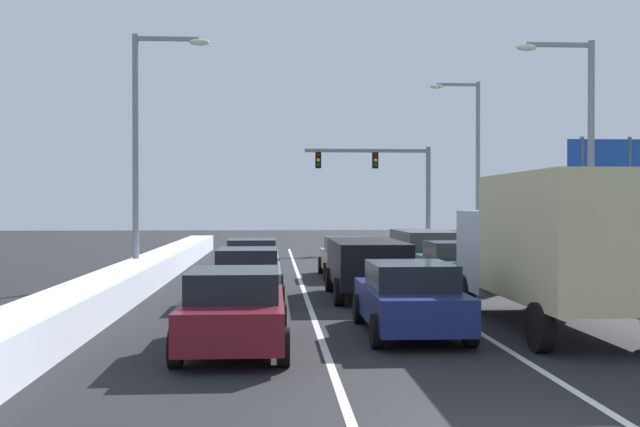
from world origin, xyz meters
name	(u,v)px	position (x,y,z in m)	size (l,w,h in m)	color
ground_plane	(361,294)	(0.00, 14.80, 0.00)	(120.00, 120.00, 0.00)	black
lane_stripe_between_right_lane_and_center_lane	(397,282)	(1.70, 18.50, 0.00)	(0.14, 40.69, 0.01)	silver
lane_stripe_between_center_lane_and_left_lane	(301,282)	(-1.70, 18.50, 0.00)	(0.14, 40.69, 0.01)	silver
snow_bank_right_shoulder	(544,273)	(7.00, 18.50, 0.28)	(1.21, 40.69, 0.56)	silver
snow_bank_left_shoulder	(148,271)	(-7.00, 18.50, 0.43)	(1.32, 40.69, 0.85)	silver
box_truck_right_lane_nearest	(552,242)	(3.35, 7.96, 1.90)	(2.53, 7.20, 3.36)	#B7BABF
sedan_green_right_lane_second	(453,264)	(3.24, 16.58, 0.76)	(2.00, 4.50, 1.51)	#1E5633
suv_charcoal_right_lane_third	(423,247)	(3.41, 22.54, 1.02)	(2.16, 4.90, 1.67)	#38383D
sedan_navy_center_lane_nearest	(410,298)	(0.18, 7.61, 0.76)	(2.00, 4.50, 1.51)	navy
suv_black_center_lane_second	(367,263)	(0.05, 13.92, 1.02)	(2.16, 4.90, 1.67)	black
sedan_tan_center_lane_third	(347,257)	(0.12, 20.42, 0.76)	(2.00, 4.50, 1.51)	#937F60
sedan_maroon_left_lane_nearest	(234,309)	(-3.39, 6.10, 0.76)	(2.00, 4.50, 1.51)	maroon
sedan_gray_left_lane_second	(248,275)	(-3.37, 13.04, 0.76)	(2.00, 4.50, 1.51)	slate
sedan_white_left_lane_third	(252,260)	(-3.40, 18.90, 0.76)	(2.00, 4.50, 1.51)	silver
traffic_light_gantry	(390,175)	(4.27, 36.98, 4.50)	(7.54, 0.47, 6.20)	slate
street_lamp_right_mid	(580,139)	(7.54, 16.65, 4.89)	(2.66, 0.36, 8.17)	gray
street_lamp_right_far	(472,154)	(7.77, 31.44, 5.43)	(2.66, 0.36, 9.19)	gray
street_lamp_left_mid	(146,135)	(-7.09, 18.70, 5.14)	(2.66, 0.36, 8.64)	gray
roadside_sign_right	(606,173)	(10.92, 22.27, 4.02)	(3.20, 0.16, 5.50)	#59595B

